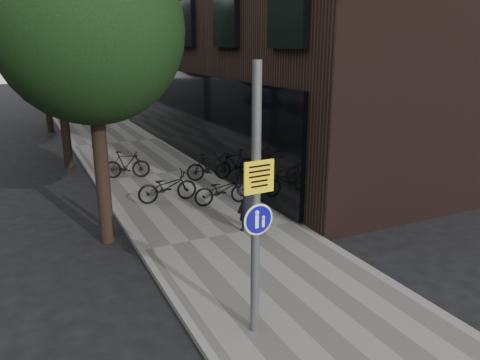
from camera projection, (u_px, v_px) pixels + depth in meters
ground at (281, 300)px, 9.46m from camera, size 120.00×120.00×0.00m
sidewalk at (155, 175)px, 18.18m from camera, size 4.50×60.00×0.12m
curb_edge at (96, 182)px, 17.24m from camera, size 0.15×60.00×0.13m
street_tree_near at (93, 38)px, 10.97m from camera, size 4.40×4.40×7.50m
street_tree_mid at (57, 40)px, 18.31m from camera, size 5.00×5.00×7.80m
street_tree_far at (42, 41)px, 26.08m from camera, size 5.00×5.00×7.80m
signpost at (256, 205)px, 7.63m from camera, size 0.54×0.15×4.64m
pedestrian at (248, 201)px, 12.45m from camera, size 0.66×0.49×1.67m
parked_bike_facade_near at (222, 190)px, 14.60m from camera, size 1.85×0.82×0.94m
parked_bike_facade_far at (209, 167)px, 17.18m from camera, size 1.77×0.81×1.02m
parked_bike_curb_near at (167, 186)px, 14.84m from camera, size 1.93×0.77×1.00m
parked_bike_curb_far at (127, 164)px, 17.46m from camera, size 1.78×1.01×1.03m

